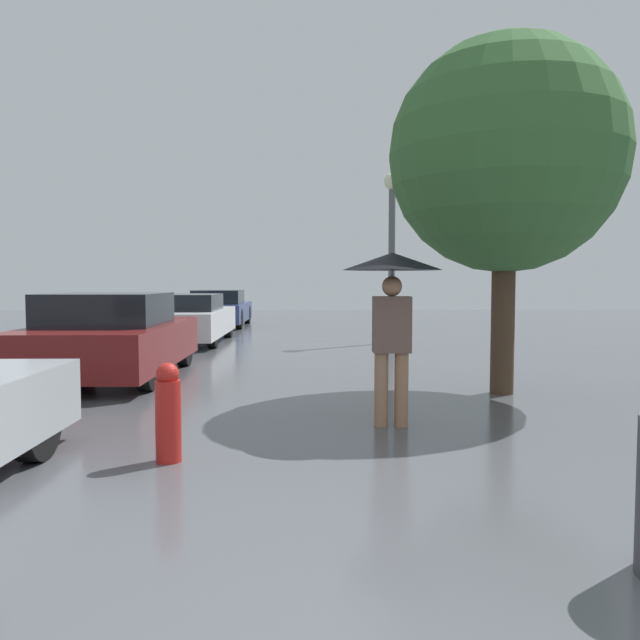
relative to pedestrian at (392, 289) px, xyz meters
name	(u,v)px	position (x,y,z in m)	size (l,w,h in m)	color
pedestrian	(392,289)	(0.00, 0.00, 0.00)	(0.99, 0.99, 1.75)	#9E7051
parked_car_second	(111,338)	(-3.84, 3.29, -0.78)	(1.89, 4.02, 1.29)	maroon
parked_car_third	(187,319)	(-3.74, 8.71, -0.82)	(1.81, 4.31, 1.16)	silver
parked_car_farthest	(219,309)	(-3.73, 14.16, -0.83)	(1.75, 4.18, 1.18)	navy
tree	(506,157)	(1.69, 1.81, 1.66)	(2.99, 2.99, 4.56)	#473323
street_lamp	(392,232)	(1.14, 8.48, 1.23)	(0.39, 0.39, 3.99)	#515456
fire_hydrant	(168,413)	(-1.97, -1.21, -0.99)	(0.21, 0.21, 0.81)	#B21E19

